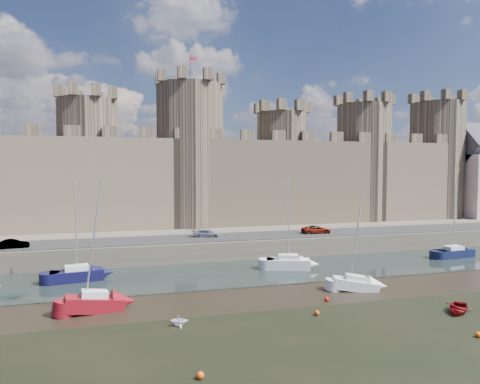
{
  "coord_description": "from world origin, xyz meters",
  "views": [
    {
      "loc": [
        -8.68,
        -22.28,
        11.87
      ],
      "look_at": [
        3.36,
        22.0,
        9.35
      ],
      "focal_mm": 32.0,
      "sensor_mm": 36.0,
      "label": 1
    }
  ],
  "objects_px": {
    "sailboat_1": "(77,274)",
    "sailboat_5": "(355,283)",
    "car_1": "(13,244)",
    "sailboat_4": "(95,302)",
    "sailboat_3": "(454,252)",
    "car_3": "(316,230)",
    "sailboat_2": "(288,262)",
    "car_2": "(207,233)"
  },
  "relations": [
    {
      "from": "car_2",
      "to": "sailboat_3",
      "type": "height_order",
      "value": "sailboat_3"
    },
    {
      "from": "car_2",
      "to": "sailboat_3",
      "type": "distance_m",
      "value": 33.15
    },
    {
      "from": "car_2",
      "to": "sailboat_1",
      "type": "xyz_separation_m",
      "value": [
        -15.68,
        -9.64,
        -2.23
      ]
    },
    {
      "from": "car_2",
      "to": "car_3",
      "type": "xyz_separation_m",
      "value": [
        15.84,
        -0.9,
        0.04
      ]
    },
    {
      "from": "sailboat_1",
      "to": "car_1",
      "type": "bearing_deg",
      "value": 127.12
    },
    {
      "from": "sailboat_3",
      "to": "sailboat_4",
      "type": "bearing_deg",
      "value": -172.54
    },
    {
      "from": "car_1",
      "to": "sailboat_2",
      "type": "bearing_deg",
      "value": -114.35
    },
    {
      "from": "sailboat_3",
      "to": "sailboat_4",
      "type": "height_order",
      "value": "sailboat_4"
    },
    {
      "from": "car_1",
      "to": "sailboat_3",
      "type": "distance_m",
      "value": 55.5
    },
    {
      "from": "sailboat_5",
      "to": "car_1",
      "type": "bearing_deg",
      "value": 169.13
    },
    {
      "from": "car_1",
      "to": "car_2",
      "type": "distance_m",
      "value": 23.47
    },
    {
      "from": "car_2",
      "to": "car_3",
      "type": "relative_size",
      "value": 0.89
    },
    {
      "from": "car_3",
      "to": "sailboat_1",
      "type": "relative_size",
      "value": 0.4
    },
    {
      "from": "sailboat_1",
      "to": "sailboat_3",
      "type": "relative_size",
      "value": 1.11
    },
    {
      "from": "sailboat_4",
      "to": "sailboat_5",
      "type": "bearing_deg",
      "value": -9.48
    },
    {
      "from": "sailboat_3",
      "to": "car_3",
      "type": "bearing_deg",
      "value": 144.93
    },
    {
      "from": "car_2",
      "to": "sailboat_3",
      "type": "relative_size",
      "value": 0.4
    },
    {
      "from": "car_1",
      "to": "car_3",
      "type": "relative_size",
      "value": 0.81
    },
    {
      "from": "car_1",
      "to": "sailboat_5",
      "type": "height_order",
      "value": "sailboat_5"
    },
    {
      "from": "sailboat_2",
      "to": "sailboat_1",
      "type": "bearing_deg",
      "value": -164.06
    },
    {
      "from": "sailboat_5",
      "to": "sailboat_1",
      "type": "bearing_deg",
      "value": 175.18
    },
    {
      "from": "sailboat_1",
      "to": "sailboat_5",
      "type": "bearing_deg",
      "value": -30.41
    },
    {
      "from": "car_3",
      "to": "sailboat_1",
      "type": "height_order",
      "value": "sailboat_1"
    },
    {
      "from": "car_1",
      "to": "sailboat_5",
      "type": "relative_size",
      "value": 0.37
    },
    {
      "from": "car_2",
      "to": "sailboat_3",
      "type": "xyz_separation_m",
      "value": [
        31.55,
        -9.89,
        -2.3
      ]
    },
    {
      "from": "car_1",
      "to": "car_2",
      "type": "height_order",
      "value": "car_1"
    },
    {
      "from": "car_1",
      "to": "sailboat_1",
      "type": "height_order",
      "value": "sailboat_1"
    },
    {
      "from": "sailboat_1",
      "to": "sailboat_4",
      "type": "distance_m",
      "value": 10.66
    },
    {
      "from": "car_1",
      "to": "sailboat_3",
      "type": "bearing_deg",
      "value": -107.36
    },
    {
      "from": "car_3",
      "to": "sailboat_3",
      "type": "xyz_separation_m",
      "value": [
        15.71,
        -9.0,
        -2.34
      ]
    },
    {
      "from": "sailboat_1",
      "to": "sailboat_5",
      "type": "xyz_separation_m",
      "value": [
        26.59,
        -10.49,
        -0.14
      ]
    },
    {
      "from": "car_3",
      "to": "sailboat_4",
      "type": "height_order",
      "value": "sailboat_4"
    },
    {
      "from": "car_3",
      "to": "sailboat_5",
      "type": "xyz_separation_m",
      "value": [
        -4.94,
        -19.23,
        -2.41
      ]
    },
    {
      "from": "car_3",
      "to": "sailboat_1",
      "type": "distance_m",
      "value": 32.79
    },
    {
      "from": "car_2",
      "to": "sailboat_5",
      "type": "xyz_separation_m",
      "value": [
        10.91,
        -20.13,
        -2.37
      ]
    },
    {
      "from": "car_1",
      "to": "sailboat_1",
      "type": "distance_m",
      "value": 10.91
    },
    {
      "from": "sailboat_4",
      "to": "sailboat_2",
      "type": "bearing_deg",
      "value": 15.19
    },
    {
      "from": "sailboat_1",
      "to": "sailboat_4",
      "type": "height_order",
      "value": "sailboat_4"
    },
    {
      "from": "sailboat_2",
      "to": "sailboat_4",
      "type": "distance_m",
      "value": 23.01
    },
    {
      "from": "car_1",
      "to": "sailboat_1",
      "type": "relative_size",
      "value": 0.33
    },
    {
      "from": "sailboat_1",
      "to": "sailboat_2",
      "type": "height_order",
      "value": "sailboat_2"
    },
    {
      "from": "car_1",
      "to": "sailboat_4",
      "type": "height_order",
      "value": "sailboat_4"
    }
  ]
}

